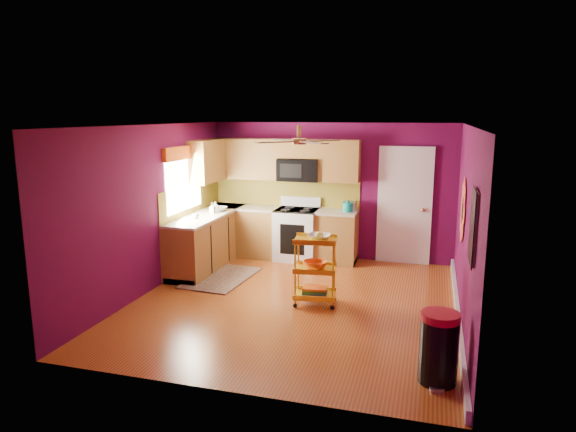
% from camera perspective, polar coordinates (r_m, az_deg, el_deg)
% --- Properties ---
extents(ground, '(5.00, 5.00, 0.00)m').
position_cam_1_polar(ground, '(7.45, 0.77, -9.57)').
color(ground, brown).
rests_on(ground, ground).
extents(room_envelope, '(4.54, 5.04, 2.52)m').
position_cam_1_polar(room_envelope, '(7.03, 1.01, 2.94)').
color(room_envelope, '#56093C').
rests_on(room_envelope, ground).
extents(lower_cabinets, '(2.81, 2.31, 0.94)m').
position_cam_1_polar(lower_cabinets, '(9.37, -4.28, -2.44)').
color(lower_cabinets, brown).
rests_on(lower_cabinets, ground).
extents(electric_range, '(0.76, 0.66, 1.13)m').
position_cam_1_polar(electric_range, '(9.46, 0.99, -1.97)').
color(electric_range, white).
rests_on(electric_range, ground).
extents(upper_cabinetry, '(2.80, 2.30, 1.26)m').
position_cam_1_polar(upper_cabinetry, '(9.44, -3.06, 6.09)').
color(upper_cabinetry, brown).
rests_on(upper_cabinetry, ground).
extents(left_window, '(0.08, 1.35, 1.08)m').
position_cam_1_polar(left_window, '(8.81, -11.49, 5.09)').
color(left_window, white).
rests_on(left_window, ground).
extents(panel_door, '(0.95, 0.11, 2.15)m').
position_cam_1_polar(panel_door, '(9.35, 12.82, 0.97)').
color(panel_door, white).
rests_on(panel_door, ground).
extents(right_wall_art, '(0.04, 2.74, 1.04)m').
position_cam_1_polar(right_wall_art, '(6.51, 19.26, -0.06)').
color(right_wall_art, black).
rests_on(right_wall_art, ground).
extents(ceiling_fan, '(1.01, 1.01, 0.26)m').
position_cam_1_polar(ceiling_fan, '(7.17, 1.24, 8.38)').
color(ceiling_fan, '#BF8C3F').
rests_on(ceiling_fan, ground).
extents(shag_rug, '(0.97, 1.47, 0.02)m').
position_cam_1_polar(shag_rug, '(8.54, -7.43, -6.82)').
color(shag_rug, black).
rests_on(shag_rug, ground).
extents(rolling_cart, '(0.63, 0.50, 1.06)m').
position_cam_1_polar(rolling_cart, '(7.23, 3.10, -5.70)').
color(rolling_cart, yellow).
rests_on(rolling_cart, ground).
extents(trash_can, '(0.49, 0.49, 0.74)m').
position_cam_1_polar(trash_can, '(5.48, 16.41, -13.87)').
color(trash_can, black).
rests_on(trash_can, ground).
extents(teal_kettle, '(0.18, 0.18, 0.21)m').
position_cam_1_polar(teal_kettle, '(9.18, 6.63, 0.99)').
color(teal_kettle, teal).
rests_on(teal_kettle, lower_cabinets).
extents(toaster, '(0.22, 0.15, 0.18)m').
position_cam_1_polar(toaster, '(9.27, 6.88, 1.13)').
color(toaster, beige).
rests_on(toaster, lower_cabinets).
extents(soap_bottle_a, '(0.09, 0.09, 0.19)m').
position_cam_1_polar(soap_bottle_a, '(9.05, -8.41, 0.87)').
color(soap_bottle_a, '#EA3F72').
rests_on(soap_bottle_a, lower_cabinets).
extents(soap_bottle_b, '(0.14, 0.14, 0.17)m').
position_cam_1_polar(soap_bottle_b, '(9.27, -8.08, 1.07)').
color(soap_bottle_b, white).
rests_on(soap_bottle_b, lower_cabinets).
extents(counter_dish, '(0.29, 0.29, 0.07)m').
position_cam_1_polar(counter_dish, '(9.28, -7.72, 0.78)').
color(counter_dish, white).
rests_on(counter_dish, lower_cabinets).
extents(counter_cup, '(0.11, 0.11, 0.09)m').
position_cam_1_polar(counter_cup, '(8.66, -10.22, -0.01)').
color(counter_cup, white).
rests_on(counter_cup, lower_cabinets).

